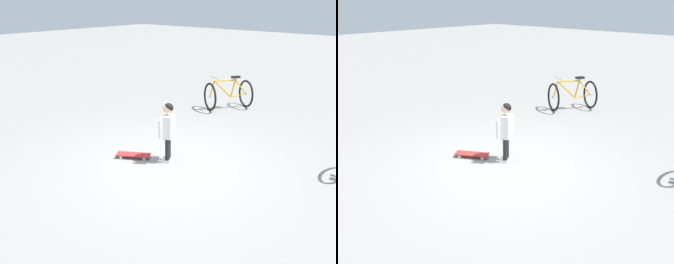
% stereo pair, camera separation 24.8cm
% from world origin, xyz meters
% --- Properties ---
extents(ground_plane, '(50.00, 50.00, 0.00)m').
position_xyz_m(ground_plane, '(0.00, 0.00, 0.00)').
color(ground_plane, gray).
extents(child_person, '(0.25, 0.41, 1.06)m').
position_xyz_m(child_person, '(-0.12, 0.18, 0.66)').
color(child_person, black).
rests_on(child_person, ground).
extents(skateboard, '(0.61, 0.48, 0.07)m').
position_xyz_m(skateboard, '(-0.69, -0.12, 0.06)').
color(skateboard, '#B22D2D').
rests_on(skateboard, ground).
extents(bicycle_mid, '(1.17, 1.28, 0.85)m').
position_xyz_m(bicycle_mid, '(-0.99, 3.58, 0.38)').
color(bicycle_mid, black).
rests_on(bicycle_mid, ground).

